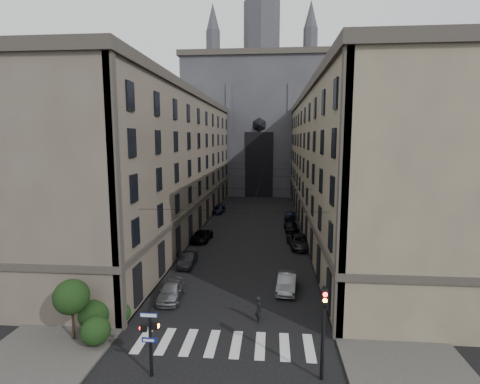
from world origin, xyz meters
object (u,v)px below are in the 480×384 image
(car_left_midnear, at_px, (188,260))
(car_right_midfar, at_px, (291,227))
(traffic_light_right, at_px, (323,322))
(car_right_midnear, at_px, (300,241))
(car_left_near, at_px, (171,290))
(gothic_tower, at_px, (261,117))
(pedestrian_signal_left, at_px, (150,336))
(car_right_far, at_px, (290,215))
(car_left_far, at_px, (219,209))
(car_right_near, at_px, (287,282))
(pedestrian, at_px, (259,309))
(car_left_midfar, at_px, (201,236))

(car_left_midnear, relative_size, car_right_midfar, 0.85)
(traffic_light_right, relative_size, car_right_midnear, 0.95)
(car_left_near, relative_size, car_right_midfar, 0.93)
(car_left_near, relative_size, car_right_midnear, 0.79)
(gothic_tower, relative_size, traffic_light_right, 11.15)
(car_left_near, height_order, car_right_midfar, car_left_near)
(pedestrian_signal_left, relative_size, car_right_far, 1.01)
(car_left_midnear, bearing_deg, car_right_midfar, 52.59)
(car_right_far, bearing_deg, traffic_light_right, -83.22)
(car_right_midfar, bearing_deg, gothic_tower, 95.60)
(car_left_far, xyz_separation_m, car_right_midnear, (12.40, -19.42, 0.11))
(car_right_far, bearing_deg, car_right_midfar, -84.33)
(traffic_light_right, distance_m, car_left_near, 14.30)
(gothic_tower, height_order, car_right_near, gothic_tower)
(car_right_near, distance_m, pedestrian, 6.03)
(car_left_midnear, relative_size, car_right_midnear, 0.72)
(car_left_far, xyz_separation_m, pedestrian, (8.23, -37.68, 0.29))
(car_left_midnear, xyz_separation_m, pedestrian, (7.51, -10.91, 0.29))
(car_right_midnear, relative_size, pedestrian, 2.90)
(gothic_tower, xyz_separation_m, car_left_far, (-6.20, -29.28, -17.15))
(car_left_near, bearing_deg, gothic_tower, 82.10)
(gothic_tower, distance_m, car_right_near, 63.80)
(gothic_tower, bearing_deg, car_left_midfar, -97.12)
(car_left_far, xyz_separation_m, car_right_midfar, (11.76, -11.72, 0.03))
(gothic_tower, distance_m, pedestrian, 69.08)
(pedestrian_signal_left, relative_size, traffic_light_right, 0.77)
(gothic_tower, height_order, pedestrian, gothic_tower)
(gothic_tower, xyz_separation_m, car_left_near, (-5.03, -63.82, -17.06))
(car_left_midfar, height_order, car_right_far, car_right_far)
(pedestrian, bearing_deg, car_right_midnear, -37.46)
(car_left_near, height_order, car_left_far, car_left_near)
(gothic_tower, height_order, pedestrian_signal_left, gothic_tower)
(car_left_midnear, distance_m, car_right_midfar, 18.67)
(car_right_midnear, distance_m, car_right_midfar, 7.73)
(traffic_light_right, bearing_deg, pedestrian_signal_left, -177.36)
(car_right_midnear, height_order, pedestrian, pedestrian)
(gothic_tower, height_order, traffic_light_right, gothic_tower)
(car_left_near, distance_m, car_left_far, 34.56)
(car_left_midnear, relative_size, car_right_far, 0.99)
(gothic_tower, relative_size, car_right_midnear, 10.64)
(car_left_midfar, distance_m, car_left_far, 17.59)
(car_left_midfar, height_order, car_right_midnear, car_right_midnear)
(traffic_light_right, xyz_separation_m, car_left_midfar, (-11.45, 26.18, -2.65))
(gothic_tower, xyz_separation_m, car_right_near, (4.20, -61.33, -17.08))
(car_left_near, relative_size, pedestrian, 2.30)
(traffic_light_right, bearing_deg, car_left_midfar, 113.63)
(traffic_light_right, height_order, car_right_near, traffic_light_right)
(pedestrian_signal_left, distance_m, car_right_near, 14.46)
(pedestrian_signal_left, height_order, pedestrian, pedestrian_signal_left)
(car_left_far, relative_size, car_right_midfar, 0.96)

